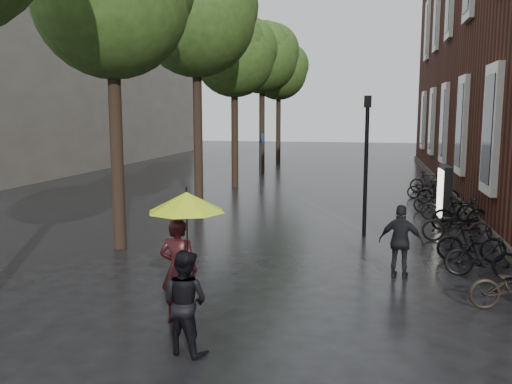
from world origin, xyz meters
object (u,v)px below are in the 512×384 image
(pedestrian_walking, at_px, (401,242))
(parked_bicycles, at_px, (451,212))
(person_black, at_px, (185,302))
(ad_lightbox, at_px, (444,195))
(person_burgundy, at_px, (179,270))
(lamp_post, at_px, (366,152))

(pedestrian_walking, relative_size, parked_bicycles, 0.10)
(person_black, distance_m, ad_lightbox, 11.61)
(person_burgundy, relative_size, person_black, 1.17)
(parked_bicycles, height_order, ad_lightbox, ad_lightbox)
(pedestrian_walking, relative_size, ad_lightbox, 0.86)
(person_burgundy, xyz_separation_m, ad_lightbox, (5.35, 9.46, 0.03))
(person_black, height_order, ad_lightbox, ad_lightbox)
(lamp_post, bearing_deg, person_black, -106.63)
(person_black, distance_m, lamp_post, 8.71)
(lamp_post, bearing_deg, person_burgundy, -112.36)
(person_burgundy, xyz_separation_m, lamp_post, (2.93, 7.12, 1.49))
(person_burgundy, distance_m, lamp_post, 7.85)
(person_black, relative_size, parked_bicycles, 0.10)
(parked_bicycles, distance_m, lamp_post, 3.65)
(parked_bicycles, height_order, lamp_post, lamp_post)
(person_burgundy, height_order, parked_bicycles, person_burgundy)
(person_burgundy, height_order, person_black, person_burgundy)
(parked_bicycles, bearing_deg, lamp_post, -145.55)
(person_burgundy, distance_m, parked_bicycles, 10.45)
(pedestrian_walking, bearing_deg, person_black, 64.25)
(person_black, bearing_deg, person_burgundy, -49.55)
(person_burgundy, xyz_separation_m, pedestrian_walking, (3.72, 3.29, -0.11))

